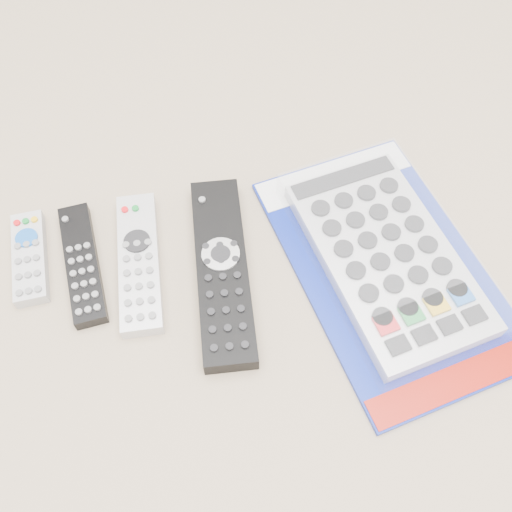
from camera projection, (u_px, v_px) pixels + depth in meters
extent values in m
plane|color=tan|center=(215.00, 289.00, 0.70)|extent=(5.00, 5.00, 0.00)
cube|color=#A7A7A9|center=(30.00, 257.00, 0.71)|extent=(0.05, 0.13, 0.02)
cylinder|color=#1755B2|center=(26.00, 238.00, 0.71)|extent=(0.03, 0.03, 0.00)
cube|color=black|center=(82.00, 263.00, 0.71)|extent=(0.05, 0.17, 0.02)
cube|color=silver|center=(139.00, 262.00, 0.71)|extent=(0.06, 0.20, 0.02)
cylinder|color=black|center=(137.00, 241.00, 0.71)|extent=(0.03, 0.03, 0.00)
cube|color=black|center=(222.00, 269.00, 0.70)|extent=(0.08, 0.26, 0.02)
cylinder|color=silver|center=(221.00, 254.00, 0.69)|extent=(0.05, 0.05, 0.00)
cube|color=navy|center=(386.00, 266.00, 0.71)|extent=(0.28, 0.40, 0.01)
cube|color=silver|center=(334.00, 176.00, 0.78)|extent=(0.22, 0.09, 0.00)
cube|color=#97140A|center=(457.00, 381.00, 0.63)|extent=(0.22, 0.07, 0.00)
cube|color=silver|center=(387.00, 257.00, 0.70)|extent=(0.20, 0.30, 0.02)
cube|color=white|center=(388.00, 253.00, 0.69)|extent=(0.22, 0.32, 0.04)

